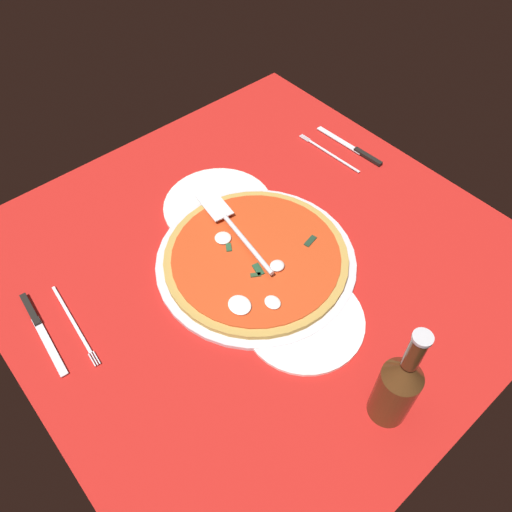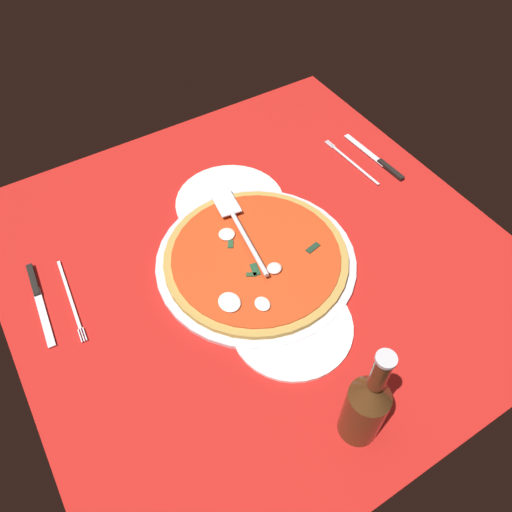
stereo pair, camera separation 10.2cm
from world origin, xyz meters
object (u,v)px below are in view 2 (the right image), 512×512
Objects in this scene: pizza_server at (238,225)px; place_setting_far at (54,299)px; pizza at (256,257)px; beer_bottle at (366,406)px; dinner_plate_left at (292,326)px; dinner_plate_right at (230,202)px; place_setting_near at (365,162)px.

pizza_server reaches higher than place_setting_far.
beer_bottle is at bearing 174.00° from pizza.
pizza is 1.39× the size of pizza_server.
dinner_plate_left is at bearing 55.85° from place_setting_far.
place_setting_far is at bearing 34.08° from beer_bottle.
dinner_plate_right is at bearing -10.44° from dinner_plate_left.
pizza is at bearing -176.30° from pizza_server.
dinner_plate_left is at bearing 172.14° from pizza.
place_setting_near is at bearing -72.36° from pizza.
pizza_server is at bearing 87.88° from place_setting_far.
dinner_plate_right is at bearing -11.15° from pizza_server.
beer_bottle is (-21.45, 1.71, 8.67)cm from dinner_plate_left.
pizza_server reaches higher than place_setting_near.
beer_bottle reaches higher than dinner_plate_left.
pizza reaches higher than place_setting_far.
pizza_server is 1.20× the size of place_setting_far.
dinner_plate_right is 1.01× the size of beer_bottle.
dinner_plate_left is 1.01× the size of place_setting_far.
pizza is 8.29cm from pizza_server.
pizza_server is at bearing 94.30° from place_setting_near.
dinner_plate_left is 1.08× the size of place_setting_near.
beer_bottle is at bearing -177.59° from pizza_server.
dinner_plate_left is 24.91cm from pizza_server.
pizza is 38.84cm from beer_bottle.
dinner_plate_right is 1.08× the size of place_setting_far.
place_setting_near is at bearing -40.65° from beer_bottle.
pizza is 41.31cm from place_setting_near.
place_setting_far is at bearing 91.04° from pizza_server.
dinner_plate_left is 46.49cm from place_setting_far.
place_setting_far is at bearing 50.88° from dinner_plate_left.
beer_bottle is (-50.46, 43.33, 8.82)cm from place_setting_near.
dinner_plate_left is at bearing 122.51° from place_setting_near.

